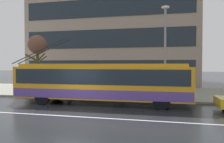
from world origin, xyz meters
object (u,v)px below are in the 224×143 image
object	(u,v)px
bus_shelter	(93,72)
street_lamp	(165,44)
pedestrian_at_shelter	(121,77)
pedestrian_approaching_curb	(70,76)
street_tree_bare	(37,46)
trolleybus	(101,82)

from	to	relation	value
bus_shelter	street_lamp	bearing A→B (deg)	-13.96
bus_shelter	pedestrian_at_shelter	bearing A→B (deg)	-21.49
bus_shelter	pedestrian_approaching_curb	size ratio (longest dim) A/B	1.82
bus_shelter	street_tree_bare	size ratio (longest dim) A/B	0.68
street_lamp	trolleybus	bearing A→B (deg)	-152.74
trolleybus	pedestrian_at_shelter	xyz separation A→B (m)	(0.84, 2.58, 0.23)
pedestrian_approaching_curb	street_lamp	size ratio (longest dim) A/B	0.29
street_tree_bare	street_lamp	bearing A→B (deg)	-12.40
bus_shelter	street_tree_bare	distance (m)	6.49
street_lamp	street_tree_bare	distance (m)	12.22
pedestrian_at_shelter	street_tree_bare	size ratio (longest dim) A/B	0.37
trolleybus	bus_shelter	world-z (taller)	trolleybus
pedestrian_at_shelter	pedestrian_approaching_curb	xyz separation A→B (m)	(-4.19, -0.18, 0.02)
pedestrian_at_shelter	street_lamp	distance (m)	4.12
trolleybus	street_tree_bare	xyz separation A→B (m)	(-7.77, 4.77, 2.93)
pedestrian_at_shelter	street_lamp	xyz separation A→B (m)	(3.32, -0.44, 2.39)
pedestrian_approaching_curb	street_tree_bare	xyz separation A→B (m)	(-4.42, 2.37, 2.68)
trolleybus	street_lamp	world-z (taller)	street_lamp
trolleybus	pedestrian_approaching_curb	xyz separation A→B (m)	(-3.34, 2.40, 0.25)
trolleybus	bus_shelter	size ratio (longest dim) A/B	3.47
pedestrian_at_shelter	street_tree_bare	distance (m)	9.28
street_lamp	street_tree_bare	bearing A→B (deg)	167.60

